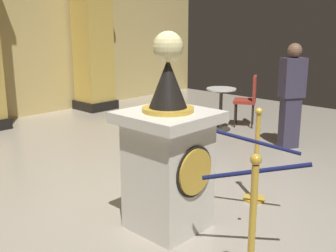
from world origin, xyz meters
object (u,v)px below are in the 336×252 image
(stanchion_far, at_px, (256,169))
(stanchion_near, at_px, (251,246))
(bystander_guest, at_px, (292,94))
(cafe_table, at_px, (221,104))
(pedestal_clock, at_px, (168,156))
(cafe_chair_red, at_px, (249,96))

(stanchion_far, bearing_deg, stanchion_near, -149.35)
(bystander_guest, height_order, cafe_table, bystander_guest)
(pedestal_clock, height_order, cafe_chair_red, pedestal_clock)
(pedestal_clock, relative_size, stanchion_far, 1.76)
(cafe_table, bearing_deg, cafe_chair_red, -20.21)
(stanchion_near, bearing_deg, stanchion_far, 30.65)
(stanchion_far, relative_size, cafe_table, 1.36)
(stanchion_far, bearing_deg, cafe_chair_red, 34.01)
(pedestal_clock, relative_size, stanchion_near, 1.74)
(bystander_guest, distance_m, cafe_chair_red, 1.45)
(stanchion_near, relative_size, stanchion_far, 1.02)
(pedestal_clock, xyz_separation_m, cafe_chair_red, (3.93, 1.63, -0.15))
(stanchion_near, xyz_separation_m, stanchion_far, (1.43, 0.84, -0.01))
(cafe_table, bearing_deg, bystander_guest, -96.04)
(stanchion_near, distance_m, bystander_guest, 3.87)
(stanchion_near, distance_m, cafe_chair_red, 5.07)
(bystander_guest, bearing_deg, pedestal_clock, -172.55)
(pedestal_clock, distance_m, cafe_chair_red, 4.26)
(cafe_table, bearing_deg, pedestal_clock, -151.03)
(cafe_chair_red, bearing_deg, bystander_guest, -121.25)
(cafe_chair_red, bearing_deg, stanchion_far, -145.99)
(pedestal_clock, xyz_separation_m, stanchion_near, (-0.33, -1.12, -0.34))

